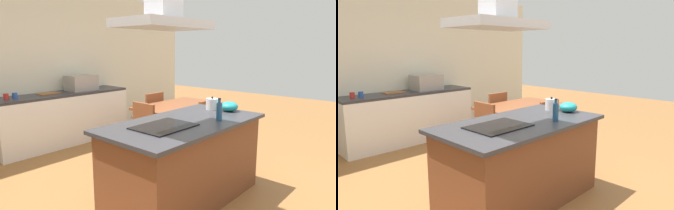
# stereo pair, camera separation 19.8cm
# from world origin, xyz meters

# --- Properties ---
(ground) EXTENTS (16.00, 16.00, 0.00)m
(ground) POSITION_xyz_m (0.00, 1.50, 0.00)
(ground) COLOR #936033
(wall_back) EXTENTS (7.20, 0.10, 2.70)m
(wall_back) POSITION_xyz_m (0.00, 3.25, 1.35)
(wall_back) COLOR silver
(wall_back) RESTS_ON ground
(kitchen_island) EXTENTS (1.87, 0.96, 0.90)m
(kitchen_island) POSITION_xyz_m (0.00, 0.00, 0.45)
(kitchen_island) COLOR brown
(kitchen_island) RESTS_ON ground
(cooktop) EXTENTS (0.60, 0.44, 0.01)m
(cooktop) POSITION_xyz_m (-0.32, 0.00, 0.91)
(cooktop) COLOR black
(cooktop) RESTS_ON kitchen_island
(tea_kettle) EXTENTS (0.21, 0.15, 0.17)m
(tea_kettle) POSITION_xyz_m (0.72, 0.13, 0.97)
(tea_kettle) COLOR silver
(tea_kettle) RESTS_ON kitchen_island
(olive_oil_bottle) EXTENTS (0.06, 0.06, 0.24)m
(olive_oil_bottle) POSITION_xyz_m (0.27, -0.26, 1.00)
(olive_oil_bottle) COLOR navy
(olive_oil_bottle) RESTS_ON kitchen_island
(mixing_bowl) EXTENTS (0.22, 0.22, 0.12)m
(mixing_bowl) POSITION_xyz_m (0.78, -0.09, 0.96)
(mixing_bowl) COLOR teal
(mixing_bowl) RESTS_ON kitchen_island
(back_counter) EXTENTS (2.34, 0.62, 0.90)m
(back_counter) POSITION_xyz_m (0.21, 2.88, 0.45)
(back_counter) COLOR white
(back_counter) RESTS_ON ground
(countertop_microwave) EXTENTS (0.50, 0.38, 0.28)m
(countertop_microwave) POSITION_xyz_m (0.59, 2.88, 1.04)
(countertop_microwave) COLOR #9E9993
(countertop_microwave) RESTS_ON back_counter
(coffee_mug_red) EXTENTS (0.08, 0.08, 0.09)m
(coffee_mug_red) POSITION_xyz_m (-0.72, 2.88, 0.95)
(coffee_mug_red) COLOR red
(coffee_mug_red) RESTS_ON back_counter
(coffee_mug_blue) EXTENTS (0.08, 0.08, 0.09)m
(coffee_mug_blue) POSITION_xyz_m (-0.59, 2.87, 0.95)
(coffee_mug_blue) COLOR #2D56B2
(coffee_mug_blue) RESTS_ON back_counter
(cutting_board) EXTENTS (0.34, 0.24, 0.02)m
(cutting_board) POSITION_xyz_m (-0.02, 2.93, 0.91)
(cutting_board) COLOR #995B33
(cutting_board) RESTS_ON back_counter
(dining_table) EXTENTS (1.40, 0.90, 0.75)m
(dining_table) POSITION_xyz_m (1.30, 1.15, 0.67)
(dining_table) COLOR brown
(dining_table) RESTS_ON ground
(chair_facing_back_wall) EXTENTS (0.42, 0.42, 0.89)m
(chair_facing_back_wall) POSITION_xyz_m (1.30, 1.81, 0.51)
(chair_facing_back_wall) COLOR brown
(chair_facing_back_wall) RESTS_ON ground
(chair_at_left_end) EXTENTS (0.42, 0.42, 0.89)m
(chair_at_left_end) POSITION_xyz_m (0.39, 1.15, 0.51)
(chair_at_left_end) COLOR brown
(chair_at_left_end) RESTS_ON ground
(chair_facing_island) EXTENTS (0.42, 0.42, 0.89)m
(chair_facing_island) POSITION_xyz_m (1.30, 0.48, 0.51)
(chair_facing_island) COLOR brown
(chair_facing_island) RESTS_ON ground
(range_hood) EXTENTS (0.90, 0.55, 0.78)m
(range_hood) POSITION_xyz_m (-0.32, 0.00, 2.10)
(range_hood) COLOR #ADADB2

